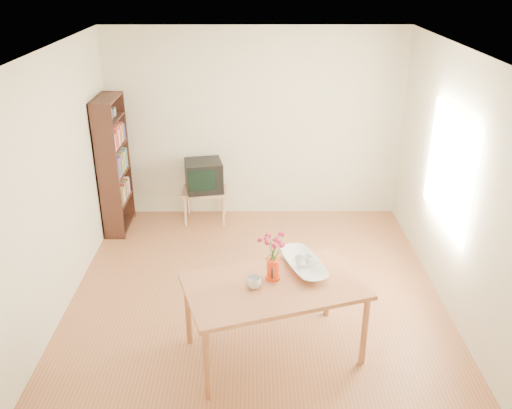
{
  "coord_description": "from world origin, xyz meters",
  "views": [
    {
      "loc": [
        -0.03,
        -4.88,
        3.37
      ],
      "look_at": [
        0.0,
        0.3,
        1.0
      ],
      "focal_mm": 38.0,
      "sensor_mm": 36.0,
      "label": 1
    }
  ],
  "objects_px": {
    "pitcher": "(273,270)",
    "television": "(204,175)",
    "table": "(274,291)",
    "bowl": "(304,247)",
    "mug": "(254,282)"
  },
  "relations": [
    {
      "from": "table",
      "to": "mug",
      "type": "bearing_deg",
      "value": 177.68
    },
    {
      "from": "table",
      "to": "bowl",
      "type": "xyz_separation_m",
      "value": [
        0.28,
        0.28,
        0.28
      ]
    },
    {
      "from": "table",
      "to": "television",
      "type": "height_order",
      "value": "television"
    },
    {
      "from": "table",
      "to": "television",
      "type": "relative_size",
      "value": 3.14
    },
    {
      "from": "pitcher",
      "to": "television",
      "type": "relative_size",
      "value": 0.37
    },
    {
      "from": "table",
      "to": "television",
      "type": "bearing_deg",
      "value": 89.28
    },
    {
      "from": "pitcher",
      "to": "table",
      "type": "bearing_deg",
      "value": -77.15
    },
    {
      "from": "table",
      "to": "pitcher",
      "type": "xyz_separation_m",
      "value": [
        -0.01,
        0.1,
        0.16
      ]
    },
    {
      "from": "table",
      "to": "television",
      "type": "distance_m",
      "value": 2.96
    },
    {
      "from": "pitcher",
      "to": "television",
      "type": "bearing_deg",
      "value": 111.91
    },
    {
      "from": "table",
      "to": "bowl",
      "type": "relative_size",
      "value": 3.9
    },
    {
      "from": "pitcher",
      "to": "television",
      "type": "height_order",
      "value": "pitcher"
    },
    {
      "from": "pitcher",
      "to": "mug",
      "type": "height_order",
      "value": "pitcher"
    },
    {
      "from": "pitcher",
      "to": "bowl",
      "type": "distance_m",
      "value": 0.37
    },
    {
      "from": "table",
      "to": "pitcher",
      "type": "distance_m",
      "value": 0.19
    }
  ]
}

